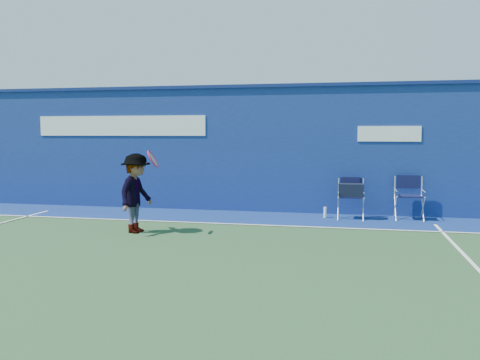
% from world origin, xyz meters
% --- Properties ---
extents(ground, '(80.00, 80.00, 0.00)m').
position_xyz_m(ground, '(0.00, 0.00, 0.00)').
color(ground, '#284926').
rests_on(ground, ground).
extents(stadium_wall, '(24.00, 0.50, 3.08)m').
position_xyz_m(stadium_wall, '(-0.00, 5.20, 1.55)').
color(stadium_wall, navy).
rests_on(stadium_wall, ground).
extents(out_of_bounds_strip, '(24.00, 1.80, 0.01)m').
position_xyz_m(out_of_bounds_strip, '(0.00, 4.10, 0.00)').
color(out_of_bounds_strip, navy).
rests_on(out_of_bounds_strip, ground).
extents(court_lines, '(24.00, 12.00, 0.01)m').
position_xyz_m(court_lines, '(0.00, 0.60, 0.01)').
color(court_lines, white).
rests_on(court_lines, out_of_bounds_strip).
extents(directors_chair_left, '(0.55, 0.51, 0.92)m').
position_xyz_m(directors_chair_left, '(2.77, 4.42, 0.39)').
color(directors_chair_left, silver).
rests_on(directors_chair_left, ground).
extents(directors_chair_right, '(0.58, 0.52, 0.97)m').
position_xyz_m(directors_chair_right, '(4.03, 4.59, 0.30)').
color(directors_chair_right, silver).
rests_on(directors_chair_right, ground).
extents(water_bottle, '(0.07, 0.07, 0.25)m').
position_xyz_m(water_bottle, '(2.21, 4.45, 0.12)').
color(water_bottle, white).
rests_on(water_bottle, ground).
extents(tennis_player, '(0.87, 1.04, 1.60)m').
position_xyz_m(tennis_player, '(-1.29, 1.99, 0.77)').
color(tennis_player, '#EA4738').
rests_on(tennis_player, ground).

